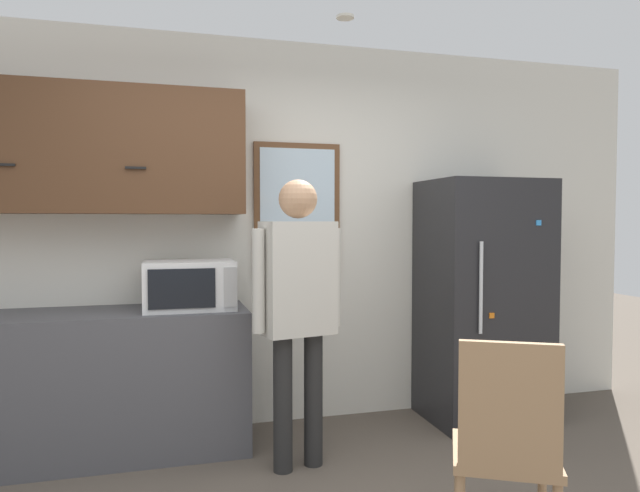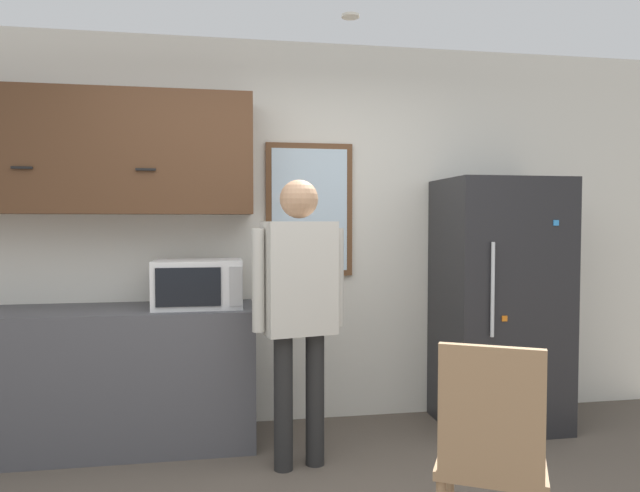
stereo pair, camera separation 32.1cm
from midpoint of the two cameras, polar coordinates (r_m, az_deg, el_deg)
The scene contains 9 objects.
back_wall at distance 4.07m, azimuth -2.34°, elevation 1.30°, with size 6.00×0.06×2.70m.
counter at distance 3.89m, azimuth -19.66°, elevation -12.43°, with size 2.03×0.60×0.88m.
upper_cabinets at distance 3.90m, azimuth -19.68°, elevation 8.76°, with size 2.03×0.39×0.78m.
microwave at distance 3.71m, azimuth -9.68°, elevation -3.73°, with size 0.56×0.41×0.30m.
person at distance 3.29m, azimuth 0.69°, elevation -4.82°, with size 0.55×0.30×1.67m.
refrigerator at distance 4.24m, azimuth 19.56°, elevation -5.39°, with size 0.80×0.68×1.73m.
chair at distance 2.61m, azimuth 20.33°, elevation -18.43°, with size 0.59×0.59×0.95m.
window at distance 4.06m, azimuth 1.18°, elevation 3.63°, with size 0.62×0.05×0.95m.
ceiling_light at distance 3.74m, azimuth 5.72°, elevation 21.95°, with size 0.11×0.11×0.01m.
Camera 2 is at (-0.36, -2.10, 1.43)m, focal length 32.00 mm.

